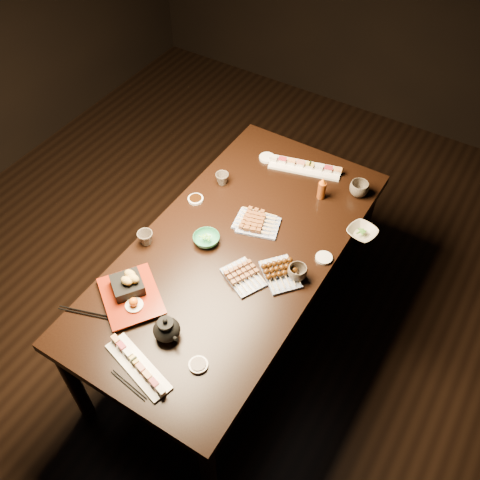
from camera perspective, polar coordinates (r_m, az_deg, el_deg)
name	(u,v)px	position (r m, az deg, el deg)	size (l,w,h in m)	color
ground	(194,314)	(3.29, -4.90, -7.88)	(5.00, 5.00, 0.00)	black
dining_table	(235,294)	(2.90, -0.52, -5.77)	(0.90, 1.80, 0.75)	black
sushi_platter_near	(138,365)	(2.27, -10.85, -12.95)	(0.34, 0.10, 0.04)	white
sushi_platter_far	(305,165)	(3.03, 6.96, 7.91)	(0.40, 0.11, 0.05)	white
yakitori_plate_center	(255,220)	(2.70, 1.66, 2.12)	(0.21, 0.15, 0.05)	#828EB6
yakitori_plate_right	(243,275)	(2.48, 0.36, -3.75)	(0.20, 0.14, 0.05)	#828EB6
yakitori_plate_left	(258,223)	(2.69, 1.97, 1.85)	(0.21, 0.15, 0.05)	#828EB6
tsukune_plate	(281,272)	(2.49, 4.35, -3.43)	(0.20, 0.15, 0.05)	#828EB6
edamame_bowl_green	(206,239)	(2.63, -3.61, 0.09)	(0.13, 0.13, 0.04)	#2A8258
edamame_bowl_cream	(362,232)	(2.73, 12.90, 0.79)	(0.14, 0.14, 0.03)	#C1B39E
tempura_tray	(130,291)	(2.43, -11.68, -5.38)	(0.31, 0.24, 0.11)	black
teacup_near_left	(146,238)	(2.65, -10.04, 0.20)	(0.08, 0.08, 0.07)	brown
teacup_mid_right	(297,273)	(2.49, 6.14, -3.48)	(0.09, 0.09, 0.07)	brown
teacup_far_left	(222,179)	(2.91, -1.91, 6.54)	(0.07, 0.07, 0.07)	brown
teacup_far_right	(359,189)	(2.91, 12.57, 5.35)	(0.10, 0.10, 0.08)	brown
teapot	(166,328)	(2.30, -7.86, -9.26)	(0.14, 0.14, 0.12)	black
condiment_bottle	(322,188)	(2.84, 8.74, 5.52)	(0.04, 0.04, 0.14)	maroon
sauce_dish_west	(196,199)	(2.84, -4.76, 4.36)	(0.08, 0.08, 0.01)	white
sauce_dish_east	(324,258)	(2.59, 8.94, -1.90)	(0.08, 0.08, 0.01)	white
sauce_dish_se	(198,365)	(2.25, -4.47, -13.15)	(0.08, 0.08, 0.01)	white
sauce_dish_nw	(267,158)	(3.09, 2.89, 8.75)	(0.09, 0.09, 0.02)	white
chopsticks_near	(84,313)	(2.48, -16.29, -7.45)	(0.24, 0.02, 0.01)	black
chopsticks_se	(129,385)	(2.26, -11.79, -14.90)	(0.19, 0.02, 0.01)	black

